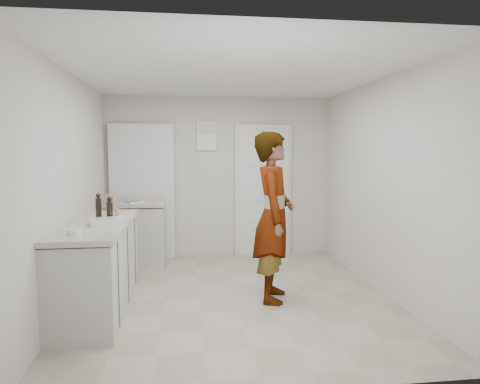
{
  "coord_description": "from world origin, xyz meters",
  "views": [
    {
      "loc": [
        -0.53,
        -4.74,
        1.66
      ],
      "look_at": [
        0.13,
        0.4,
        1.17
      ],
      "focal_mm": 32.0,
      "sensor_mm": 36.0,
      "label": 1
    }
  ],
  "objects": [
    {
      "name": "ground",
      "position": [
        0.0,
        0.0,
        0.0
      ],
      "size": [
        4.0,
        4.0,
        0.0
      ],
      "primitive_type": "plane",
      "color": "#9C9683",
      "rests_on": "ground"
    },
    {
      "name": "room_shell",
      "position": [
        -0.17,
        1.95,
        1.02
      ],
      "size": [
        4.0,
        4.0,
        4.0
      ],
      "color": "beige",
      "rests_on": "ground"
    },
    {
      "name": "main_counter",
      "position": [
        -1.45,
        -0.2,
        0.43
      ],
      "size": [
        0.64,
        1.96,
        0.93
      ],
      "color": "beige",
      "rests_on": "ground"
    },
    {
      "name": "side_counter",
      "position": [
        -1.25,
        1.55,
        0.43
      ],
      "size": [
        0.84,
        0.61,
        0.93
      ],
      "color": "beige",
      "rests_on": "ground"
    },
    {
      "name": "person",
      "position": [
        0.43,
        -0.13,
        0.94
      ],
      "size": [
        0.59,
        0.77,
        1.87
      ],
      "primitive_type": "imported",
      "rotation": [
        0.0,
        0.0,
        1.34
      ],
      "color": "silver",
      "rests_on": "ground"
    },
    {
      "name": "cake_mix_box",
      "position": [
        -1.46,
        0.7,
        1.02
      ],
      "size": [
        0.13,
        0.1,
        0.2
      ],
      "primitive_type": "cube",
      "rotation": [
        0.0,
        0.0,
        -0.39
      ],
      "color": "olive",
      "rests_on": "main_counter"
    },
    {
      "name": "spice_jar",
      "position": [
        -1.3,
        0.2,
        0.97
      ],
      "size": [
        0.05,
        0.05,
        0.08
      ],
      "primitive_type": "cylinder",
      "color": "tan",
      "rests_on": "main_counter"
    },
    {
      "name": "oil_cruet_a",
      "position": [
        -1.33,
        -0.13,
        1.05
      ],
      "size": [
        0.06,
        0.06,
        0.26
      ],
      "color": "black",
      "rests_on": "main_counter"
    },
    {
      "name": "oil_cruet_b",
      "position": [
        -1.48,
        0.04,
        1.06
      ],
      "size": [
        0.06,
        0.06,
        0.28
      ],
      "color": "black",
      "rests_on": "main_counter"
    },
    {
      "name": "baking_dish",
      "position": [
        -1.31,
        -0.34,
        0.95
      ],
      "size": [
        0.4,
        0.33,
        0.06
      ],
      "rotation": [
        0.0,
        0.0,
        0.28
      ],
      "color": "silver",
      "rests_on": "main_counter"
    },
    {
      "name": "egg_bowl",
      "position": [
        -1.52,
        -0.86,
        0.95
      ],
      "size": [
        0.12,
        0.12,
        0.05
      ],
      "color": "silver",
      "rests_on": "main_counter"
    },
    {
      "name": "papers",
      "position": [
        -1.23,
        1.55,
        0.93
      ],
      "size": [
        0.27,
        0.32,
        0.01
      ],
      "primitive_type": "cube",
      "rotation": [
        0.0,
        0.0,
        0.19
      ],
      "color": "white",
      "rests_on": "side_counter"
    }
  ]
}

